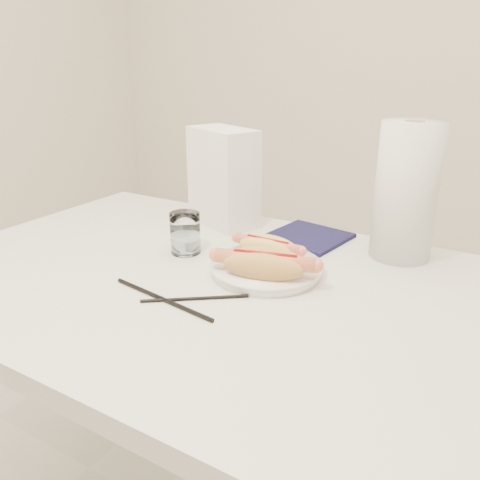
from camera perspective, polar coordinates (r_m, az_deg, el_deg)
The scene contains 10 objects.
table at distance 1.01m, azimuth -4.24°, elevation -7.18°, with size 1.20×0.80×0.75m.
plate at distance 0.99m, azimuth 3.10°, elevation -3.49°, with size 0.22×0.22×0.02m, color white.
hotdog_left at distance 1.02m, azimuth 3.30°, elevation -0.83°, with size 0.15×0.06×0.04m.
hotdog_right at distance 0.92m, azimuth 2.96°, elevation -2.87°, with size 0.20×0.11×0.05m.
water_glass at distance 1.08m, azimuth -6.50°, elevation 0.83°, with size 0.07×0.07×0.09m, color silver.
chopstick_near at distance 0.89m, azimuth -5.36°, elevation -6.90°, with size 0.01×0.01×0.20m, color black.
chopstick_far at distance 0.89m, azimuth -9.19°, elevation -6.87°, with size 0.01×0.01×0.25m, color black.
napkin_box at distance 1.26m, azimuth -1.99°, elevation 7.43°, with size 0.19×0.10×0.25m, color white.
navy_napkin at distance 1.18m, azimuth 8.02°, elevation 0.37°, with size 0.17×0.17×0.01m, color #111034.
paper_towel_roll at distance 1.09m, azimuth 19.05°, elevation 5.40°, with size 0.13×0.13×0.29m, color silver.
Camera 1 is at (0.52, -0.73, 1.16)m, focal length 36.08 mm.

